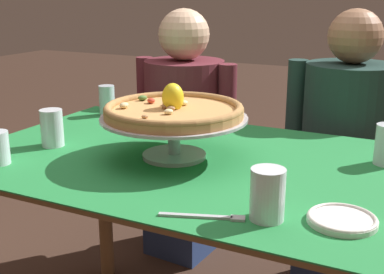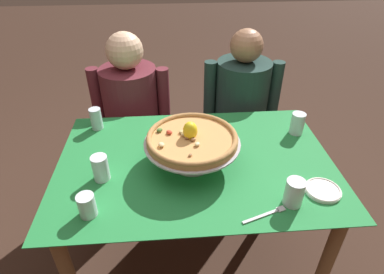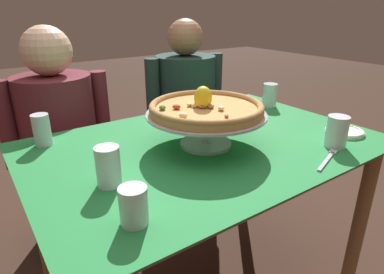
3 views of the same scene
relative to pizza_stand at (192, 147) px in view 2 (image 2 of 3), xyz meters
name	(u,v)px [view 2 (image 2 of 3)]	position (x,y,z in m)	size (l,w,h in m)	color
ground_plane	(195,257)	(0.02, 0.02, -0.85)	(14.00, 14.00, 0.00)	#3D281E
dining_table	(195,178)	(0.02, 0.02, -0.20)	(1.31, 0.88, 0.76)	olive
pizza_stand	(192,147)	(0.00, 0.00, 0.00)	(0.44, 0.44, 0.13)	#B7B7C1
pizza	(192,138)	(0.00, 0.00, 0.05)	(0.41, 0.41, 0.10)	tan
water_glass_back_left	(96,120)	(-0.50, 0.35, -0.04)	(0.06, 0.06, 0.12)	silver
water_glass_front_right	(294,194)	(0.39, -0.29, -0.04)	(0.08, 0.08, 0.12)	white
water_glass_front_left	(87,207)	(-0.43, -0.28, -0.05)	(0.07, 0.07, 0.10)	silver
water_glass_back_right	(297,125)	(0.58, 0.22, -0.04)	(0.07, 0.07, 0.12)	silver
water_glass_side_left	(101,169)	(-0.41, -0.07, -0.04)	(0.07, 0.07, 0.12)	white
side_plate	(323,190)	(0.54, -0.23, -0.09)	(0.15, 0.15, 0.02)	white
dinner_fork	(267,214)	(0.27, -0.34, -0.09)	(0.19, 0.08, 0.01)	#B7B7C1
diner_left	(133,118)	(-0.35, 0.75, -0.28)	(0.52, 0.39, 1.16)	navy
diner_right	(240,117)	(0.39, 0.71, -0.28)	(0.51, 0.38, 1.18)	navy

